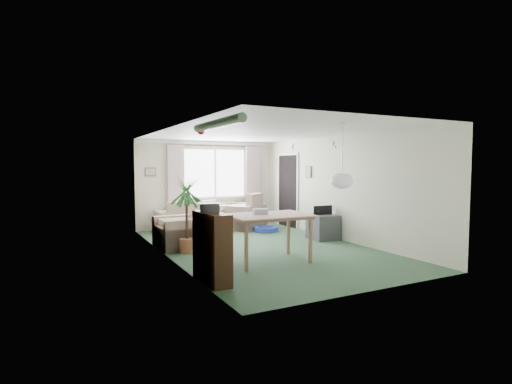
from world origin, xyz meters
name	(u,v)px	position (x,y,z in m)	size (l,w,h in m)	color
ground	(263,247)	(0.00, 0.00, 0.00)	(6.50, 6.50, 0.00)	#2E4D35
window	(215,173)	(0.20, 3.23, 1.50)	(1.80, 0.03, 1.30)	white
curtain_rod	(216,146)	(0.20, 3.15, 2.27)	(2.60, 0.03, 0.03)	black
curtain_left	(176,182)	(-0.95, 3.13, 1.27)	(0.45, 0.08, 2.00)	beige
curtain_right	(253,181)	(1.35, 3.13, 1.27)	(0.45, 0.08, 2.00)	beige
radiator	(216,212)	(0.20, 3.19, 0.40)	(1.20, 0.10, 0.55)	white
doorway	(288,191)	(1.99, 2.20, 1.00)	(0.03, 0.95, 2.00)	black
pendant_lamp	(342,181)	(0.20, -2.30, 1.48)	(0.36, 0.36, 0.36)	white
tinsel_garland	(217,124)	(-1.92, -2.30, 2.28)	(1.60, 1.60, 0.12)	#196626
bauble_cluster_a	(293,145)	(1.30, 0.90, 2.22)	(0.20, 0.20, 0.20)	silver
bauble_cluster_b	(334,142)	(1.60, -0.30, 2.22)	(0.20, 0.20, 0.20)	silver
wall_picture_back	(150,172)	(-1.60, 3.23, 1.55)	(0.28, 0.03, 0.22)	brown
wall_picture_right	(309,172)	(1.98, 1.20, 1.55)	(0.03, 0.24, 0.30)	brown
sofa	(188,215)	(-0.74, 2.75, 0.41)	(1.63, 0.86, 0.82)	#C3B194
armchair_corner	(241,211)	(0.67, 2.49, 0.48)	(1.08, 1.02, 0.97)	beige
armchair_left	(181,225)	(-1.50, 0.82, 0.46)	(1.03, 0.98, 0.92)	#C8B397
coffee_table	(220,222)	(0.11, 2.64, 0.18)	(0.80, 0.44, 0.36)	black
photo_frame	(217,213)	(0.04, 2.65, 0.44)	(0.12, 0.02, 0.16)	brown
bookshelf	(212,248)	(-1.84, -1.86, 0.52)	(0.28, 0.85, 1.04)	black
hifi_box	(210,207)	(-1.86, -1.83, 1.11)	(0.28, 0.35, 0.14)	#3B3A3F
houseplant	(187,214)	(-1.57, 0.23, 0.76)	(0.65, 0.65, 1.52)	#1B4E1C
dining_table	(269,239)	(-0.48, -1.15, 0.42)	(1.33, 0.89, 0.83)	tan
gift_box	(260,212)	(-0.61, -1.05, 0.89)	(0.25, 0.18, 0.12)	silver
tv_cube	(323,227)	(1.70, 0.19, 0.29)	(0.57, 0.63, 0.57)	#3E3E44
pet_bed	(266,229)	(1.02, 1.72, 0.06)	(0.63, 0.63, 0.13)	navy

